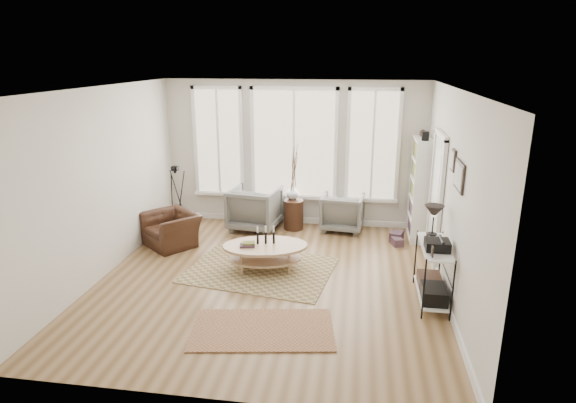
% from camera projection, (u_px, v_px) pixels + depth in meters
% --- Properties ---
extents(room, '(5.50, 5.54, 2.90)m').
position_uv_depth(room, '(270.00, 191.00, 7.06)').
color(room, olive).
rests_on(room, ground).
extents(bay_window, '(4.14, 0.12, 2.24)m').
position_uv_depth(bay_window, '(294.00, 146.00, 9.56)').
color(bay_window, tan).
rests_on(bay_window, ground).
extents(door, '(0.09, 1.06, 2.22)m').
position_uv_depth(door, '(436.00, 197.00, 7.85)').
color(door, silver).
rests_on(door, ground).
extents(bookcase, '(0.31, 0.85, 2.06)m').
position_uv_depth(bookcase, '(420.00, 189.00, 8.94)').
color(bookcase, white).
rests_on(bookcase, ground).
extents(low_shelf, '(0.38, 1.08, 1.30)m').
position_uv_depth(low_shelf, '(433.00, 267.00, 6.69)').
color(low_shelf, white).
rests_on(low_shelf, ground).
extents(wall_art, '(0.04, 0.88, 0.44)m').
position_uv_depth(wall_art, '(458.00, 172.00, 6.29)').
color(wall_art, black).
rests_on(wall_art, ground).
extents(rug_main, '(2.49, 2.02, 0.01)m').
position_uv_depth(rug_main, '(260.00, 270.00, 7.80)').
color(rug_main, brown).
rests_on(rug_main, ground).
extents(rug_runner, '(1.91, 1.25, 0.01)m').
position_uv_depth(rug_runner, '(263.00, 329.00, 6.08)').
color(rug_runner, brown).
rests_on(rug_runner, ground).
extents(coffee_table, '(1.50, 1.12, 0.62)m').
position_uv_depth(coffee_table, '(265.00, 250.00, 7.73)').
color(coffee_table, tan).
rests_on(coffee_table, ground).
extents(armchair_left, '(1.04, 1.07, 0.86)m').
position_uv_depth(armchair_left, '(255.00, 208.00, 9.56)').
color(armchair_left, slate).
rests_on(armchair_left, ground).
extents(armchair_right, '(0.87, 0.89, 0.74)m').
position_uv_depth(armchair_right, '(343.00, 212.00, 9.52)').
color(armchair_right, slate).
rests_on(armchair_right, ground).
extents(side_table, '(0.40, 0.40, 1.67)m').
position_uv_depth(side_table, '(294.00, 190.00, 9.45)').
color(side_table, '#351C12').
rests_on(side_table, ground).
extents(vase, '(0.31, 0.31, 0.27)m').
position_uv_depth(vase, '(293.00, 192.00, 9.56)').
color(vase, silver).
rests_on(vase, side_table).
extents(accent_chair, '(1.23, 1.21, 0.60)m').
position_uv_depth(accent_chair, '(171.00, 229.00, 8.76)').
color(accent_chair, '#351C12').
rests_on(accent_chair, ground).
extents(tripod_camera, '(0.45, 0.45, 1.27)m').
position_uv_depth(tripod_camera, '(177.00, 200.00, 9.55)').
color(tripod_camera, black).
rests_on(tripod_camera, ground).
extents(book_stack_near, '(0.29, 0.33, 0.18)m').
position_uv_depth(book_stack_near, '(396.00, 236.00, 9.01)').
color(book_stack_near, brown).
rests_on(book_stack_near, ground).
extents(book_stack_far, '(0.23, 0.26, 0.14)m').
position_uv_depth(book_stack_far, '(397.00, 242.00, 8.79)').
color(book_stack_far, brown).
rests_on(book_stack_far, ground).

